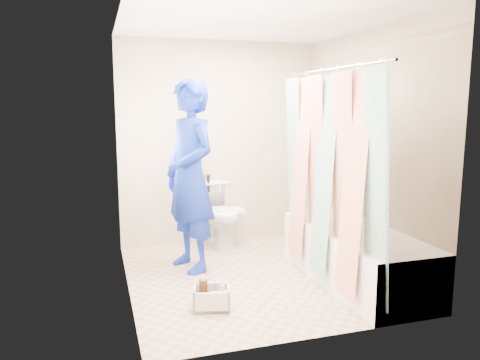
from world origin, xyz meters
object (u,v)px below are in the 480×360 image
object	(u,v)px
bathtub	(355,254)
cleaning_caddy	(213,299)
toilet	(220,214)
plumber	(190,176)

from	to	relation	value
bathtub	cleaning_caddy	size ratio (longest dim) A/B	5.04
toilet	plumber	world-z (taller)	plumber
bathtub	plumber	distance (m)	1.76
cleaning_caddy	bathtub	bearing A→B (deg)	21.78
bathtub	plumber	world-z (taller)	plumber
plumber	cleaning_caddy	distance (m)	1.33
toilet	cleaning_caddy	distance (m)	1.78
bathtub	plumber	size ratio (longest dim) A/B	0.92
toilet	plumber	bearing A→B (deg)	-129.59
toilet	bathtub	bearing A→B (deg)	-62.80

